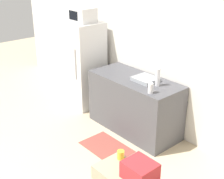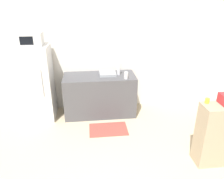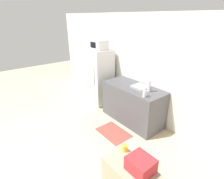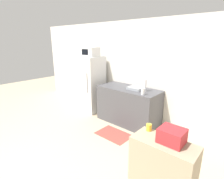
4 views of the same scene
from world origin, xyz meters
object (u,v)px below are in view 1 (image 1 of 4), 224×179
refrigerator (84,65)px  microwave (82,15)px  bottle_tall (158,77)px  jar (121,155)px  basket (140,171)px  bottle_short (151,88)px

refrigerator → microwave: microwave is taller
bottle_tall → jar: bearing=-57.9°
basket → jar: (-0.31, 0.07, -0.04)m
jar → bottle_short: bearing=123.7°
microwave → bottle_tall: 1.93m
bottle_short → basket: size_ratio=0.59×
bottle_tall → basket: (1.43, -1.85, 0.06)m
refrigerator → basket: refrigerator is taller
refrigerator → bottle_short: bearing=-6.5°
microwave → bottle_short: (1.91, -0.22, -0.77)m
refrigerator → bottle_short: size_ratio=10.79×
bottle_tall → jar: 2.11m
bottle_short → jar: bearing=-56.3°
bottle_short → basket: basket is taller
bottle_short → jar: jar is taller
bottle_tall → microwave: bearing=-177.8°
microwave → basket: microwave is taller
refrigerator → basket: bearing=-29.0°
microwave → jar: 3.45m
bottle_tall → bottle_short: bottle_tall is taller
bottle_tall → basket: size_ratio=1.07×
microwave → bottle_short: size_ratio=3.00×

